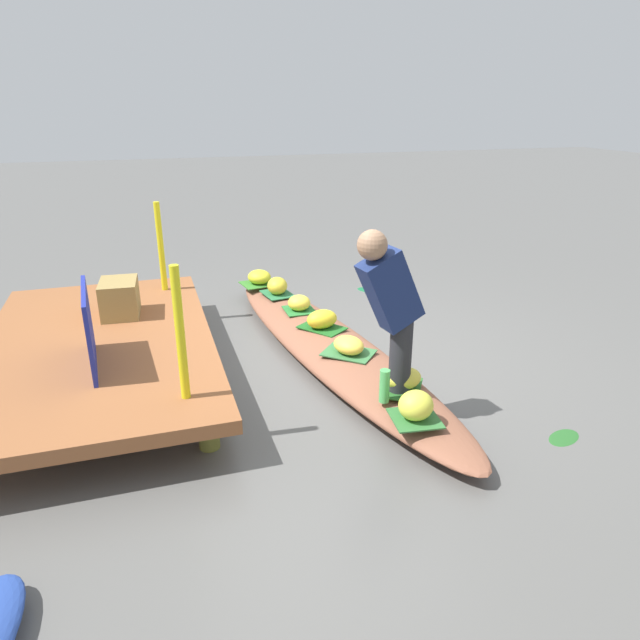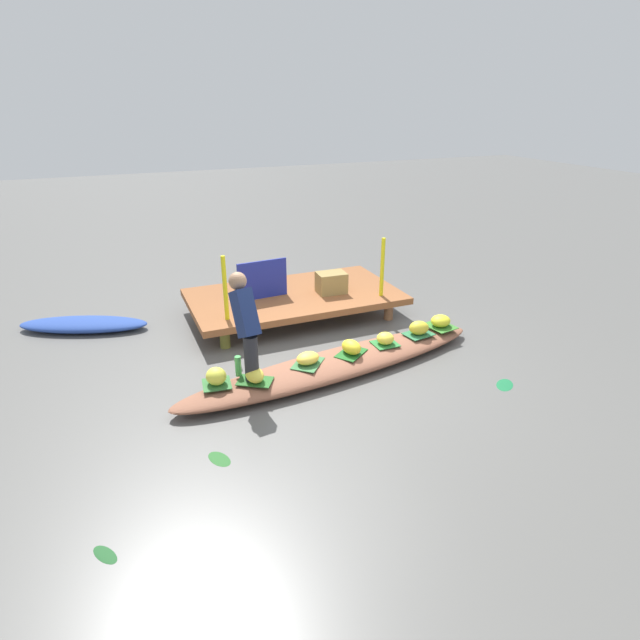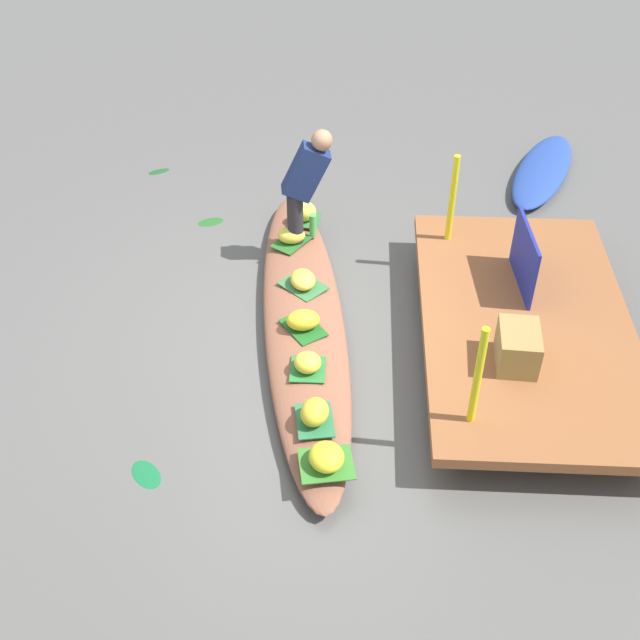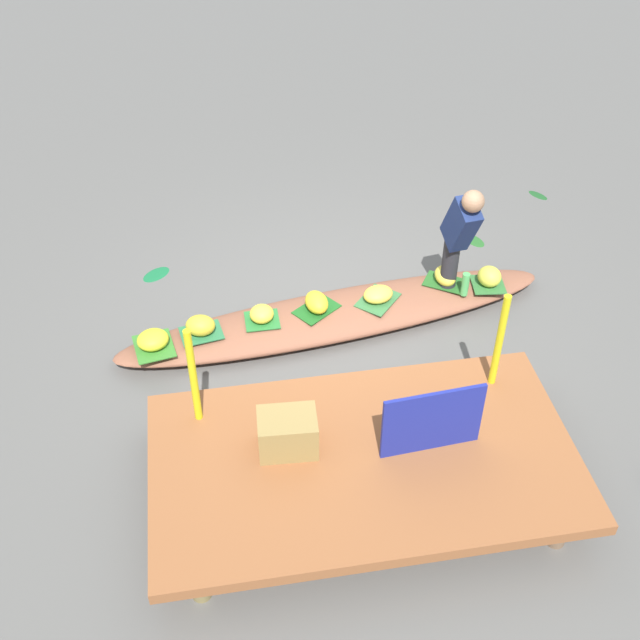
% 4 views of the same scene
% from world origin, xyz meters
% --- Properties ---
extents(canal_water, '(40.00, 40.00, 0.00)m').
position_xyz_m(canal_water, '(0.00, 0.00, 0.00)').
color(canal_water, '#5B5A57').
rests_on(canal_water, ground).
extents(dock_platform, '(3.20, 1.80, 0.36)m').
position_xyz_m(dock_platform, '(0.15, 1.94, 0.30)').
color(dock_platform, brown).
rests_on(dock_platform, ground).
extents(vendor_boat, '(4.30, 1.30, 0.21)m').
position_xyz_m(vendor_boat, '(0.00, 0.00, 0.10)').
color(vendor_boat, brown).
rests_on(vendor_boat, ground).
extents(moored_boat, '(1.94, 1.22, 0.17)m').
position_xyz_m(moored_boat, '(-2.91, 2.62, 0.08)').
color(moored_boat, '#264398').
rests_on(moored_boat, ground).
extents(leaf_mat_0, '(0.35, 0.35, 0.01)m').
position_xyz_m(leaf_mat_0, '(-1.53, -0.09, 0.21)').
color(leaf_mat_0, '#326E35').
rests_on(leaf_mat_0, vendor_boat).
extents(banana_bunch_0, '(0.29, 0.30, 0.20)m').
position_xyz_m(banana_bunch_0, '(-1.53, -0.09, 0.31)').
color(banana_bunch_0, '#E6E345').
rests_on(banana_bunch_0, vendor_boat).
extents(leaf_mat_1, '(0.50, 0.50, 0.01)m').
position_xyz_m(leaf_mat_1, '(-0.40, -0.03, 0.21)').
color(leaf_mat_1, '#37723E').
rests_on(leaf_mat_1, vendor_boat).
extents(banana_bunch_1, '(0.34, 0.30, 0.14)m').
position_xyz_m(banana_bunch_1, '(-0.40, -0.03, 0.28)').
color(banana_bunch_1, yellow).
rests_on(banana_bunch_1, vendor_boat).
extents(leaf_mat_2, '(0.42, 0.34, 0.01)m').
position_xyz_m(leaf_mat_2, '(1.29, 0.17, 0.21)').
color(leaf_mat_2, '#2B6F43').
rests_on(leaf_mat_2, vendor_boat).
extents(banana_bunch_2, '(0.31, 0.27, 0.19)m').
position_xyz_m(banana_bunch_2, '(1.29, 0.17, 0.31)').
color(banana_bunch_2, gold).
rests_on(banana_bunch_2, vendor_boat).
extents(leaf_mat_3, '(0.32, 0.29, 0.01)m').
position_xyz_m(leaf_mat_3, '(0.72, 0.08, 0.21)').
color(leaf_mat_3, '#297634').
rests_on(leaf_mat_3, vendor_boat).
extents(banana_bunch_3, '(0.29, 0.29, 0.16)m').
position_xyz_m(banana_bunch_3, '(0.72, 0.08, 0.29)').
color(banana_bunch_3, yellow).
rests_on(banana_bunch_3, vendor_boat).
extents(leaf_mat_4, '(0.40, 0.45, 0.01)m').
position_xyz_m(leaf_mat_4, '(1.72, 0.28, 0.21)').
color(leaf_mat_4, '#377B2C').
rests_on(leaf_mat_4, vendor_boat).
extents(banana_bunch_4, '(0.34, 0.32, 0.16)m').
position_xyz_m(banana_bunch_4, '(1.72, 0.28, 0.29)').
color(banana_bunch_4, yellow).
rests_on(banana_bunch_4, vendor_boat).
extents(leaf_mat_5, '(0.49, 0.46, 0.01)m').
position_xyz_m(leaf_mat_5, '(0.20, 0.01, 0.21)').
color(leaf_mat_5, '#1E5F21').
rests_on(leaf_mat_5, vendor_boat).
extents(banana_bunch_5, '(0.26, 0.33, 0.17)m').
position_xyz_m(banana_bunch_5, '(0.20, 0.01, 0.30)').
color(banana_bunch_5, yellow).
rests_on(banana_bunch_5, vendor_boat).
extents(leaf_mat_6, '(0.46, 0.42, 0.01)m').
position_xyz_m(leaf_mat_6, '(-1.11, -0.20, 0.21)').
color(leaf_mat_6, '#265E24').
rests_on(leaf_mat_6, vendor_boat).
extents(banana_bunch_6, '(0.22, 0.29, 0.16)m').
position_xyz_m(banana_bunch_6, '(-1.11, -0.20, 0.29)').
color(banana_bunch_6, yellow).
rests_on(banana_bunch_6, vendor_boat).
extents(vendor_person, '(0.24, 0.50, 1.21)m').
position_xyz_m(vendor_person, '(-1.14, -0.05, 0.90)').
color(vendor_person, '#28282D').
rests_on(vendor_person, vendor_boat).
extents(water_bottle, '(0.07, 0.07, 0.24)m').
position_xyz_m(water_bottle, '(-1.25, 0.01, 0.33)').
color(water_bottle, '#52B85C').
rests_on(water_bottle, vendor_boat).
extents(market_banner, '(0.78, 0.09, 0.58)m').
position_xyz_m(market_banner, '(-0.35, 1.94, 0.65)').
color(market_banner, navy).
rests_on(market_banner, dock_platform).
extents(railing_post_west, '(0.06, 0.06, 0.90)m').
position_xyz_m(railing_post_west, '(-1.05, 1.34, 0.81)').
color(railing_post_west, yellow).
rests_on(railing_post_west, dock_platform).
extents(railing_post_east, '(0.06, 0.06, 0.90)m').
position_xyz_m(railing_post_east, '(1.35, 1.34, 0.81)').
color(railing_post_east, yellow).
rests_on(railing_post_east, dock_platform).
extents(produce_crate, '(0.46, 0.35, 0.32)m').
position_xyz_m(produce_crate, '(0.70, 1.76, 0.52)').
color(produce_crate, olive).
rests_on(produce_crate, dock_platform).
extents(drifting_plant_0, '(0.23, 0.28, 0.01)m').
position_xyz_m(drifting_plant_0, '(-2.80, -1.92, 0.00)').
color(drifting_plant_0, '#1D5024').
rests_on(drifting_plant_0, ground).
extents(drifting_plant_1, '(0.26, 0.33, 0.01)m').
position_xyz_m(drifting_plant_1, '(-1.75, -1.13, 0.00)').
color(drifting_plant_1, '#265E26').
rests_on(drifting_plant_1, ground).
extents(drifting_plant_2, '(0.36, 0.35, 0.01)m').
position_xyz_m(drifting_plant_2, '(1.71, -1.09, 0.00)').
color(drifting_plant_2, '#186839').
rests_on(drifting_plant_2, ground).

